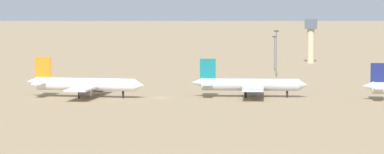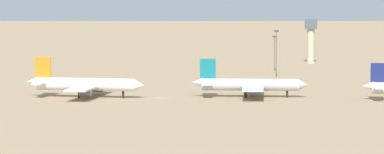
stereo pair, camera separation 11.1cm
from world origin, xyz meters
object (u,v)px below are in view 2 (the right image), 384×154
Objects in this scene: parked_jet_orange_2 at (84,84)px; light_pole_west at (276,51)px; parked_jet_teal_3 at (249,85)px; control_tower at (311,36)px; light_pole_mid at (275,51)px.

parked_jet_orange_2 is 96.11m from light_pole_west.
parked_jet_orange_2 is 1.04× the size of parked_jet_teal_3.
parked_jet_teal_3 is 72.42m from light_pole_west.
light_pole_mid is (-12.06, -46.28, -3.46)m from control_tower.
light_pole_west is 27.87m from light_pole_mid.
control_tower reaches higher than light_pole_mid.
light_pole_west is (52.23, 80.46, 5.91)m from parked_jet_orange_2.
parked_jet_orange_2 is at bearing -111.71° from control_tower.
control_tower is 47.95m from light_pole_mid.
parked_jet_orange_2 is at bearing -175.50° from parked_jet_teal_3.
light_pole_west is at bearing -84.19° from light_pole_mid.
light_pole_west is at bearing 58.48° from parked_jet_orange_2.
control_tower is 1.11× the size of light_pole_west.
parked_jet_teal_3 is 99.87m from light_pole_mid.
control_tower reaches higher than parked_jet_orange_2.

